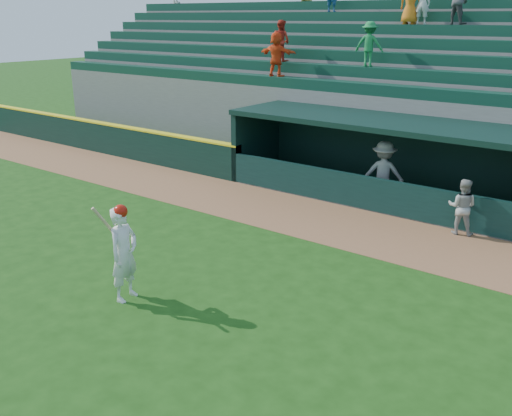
% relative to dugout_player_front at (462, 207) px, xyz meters
% --- Properties ---
extents(ground, '(120.00, 120.00, 0.00)m').
position_rel_dugout_player_front_xyz_m(ground, '(-3.13, -6.21, -0.73)').
color(ground, '#1A4411').
rests_on(ground, ground).
extents(warning_track, '(40.00, 3.00, 0.01)m').
position_rel_dugout_player_front_xyz_m(warning_track, '(-3.13, -1.31, -0.73)').
color(warning_track, brown).
rests_on(warning_track, ground).
extents(field_wall_left, '(15.50, 0.30, 1.20)m').
position_rel_dugout_player_front_xyz_m(field_wall_left, '(-15.38, 0.34, -0.13)').
color(field_wall_left, black).
rests_on(field_wall_left, ground).
extents(wall_stripe_left, '(15.50, 0.32, 0.06)m').
position_rel_dugout_player_front_xyz_m(wall_stripe_left, '(-15.38, 0.34, 0.50)').
color(wall_stripe_left, yellow).
rests_on(wall_stripe_left, field_wall_left).
extents(dugout_player_front, '(0.80, 0.68, 1.47)m').
position_rel_dugout_player_front_xyz_m(dugout_player_front, '(0.00, 0.00, 0.00)').
color(dugout_player_front, '#A8A8A3').
rests_on(dugout_player_front, ground).
extents(dugout_player_inside, '(1.41, 1.12, 1.91)m').
position_rel_dugout_player_front_xyz_m(dugout_player_inside, '(-2.69, 1.04, 0.22)').
color(dugout_player_inside, '#9A9995').
rests_on(dugout_player_inside, ground).
extents(dugout, '(9.40, 2.80, 2.46)m').
position_rel_dugout_player_front_xyz_m(dugout, '(-3.13, 1.79, 0.62)').
color(dugout, slate).
rests_on(dugout, ground).
extents(stands, '(34.50, 6.25, 7.54)m').
position_rel_dugout_player_front_xyz_m(stands, '(-3.13, 6.36, 1.67)').
color(stands, slate).
rests_on(stands, ground).
extents(batter_at_plate, '(0.59, 0.85, 1.99)m').
position_rel_dugout_player_front_xyz_m(batter_at_plate, '(-4.09, -7.61, 0.25)').
color(batter_at_plate, white).
rests_on(batter_at_plate, ground).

